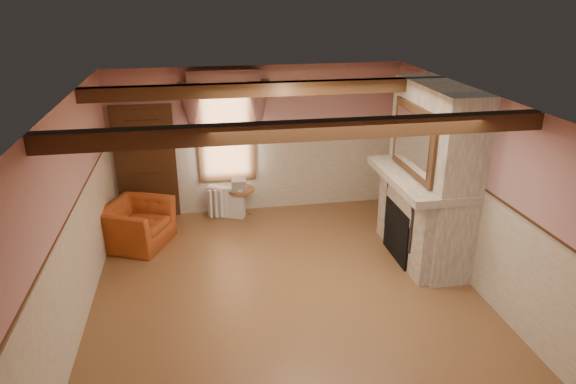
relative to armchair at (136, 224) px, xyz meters
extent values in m
cube|color=brown|center=(2.25, -1.83, -0.36)|extent=(5.50, 6.00, 0.01)
cube|color=silver|center=(2.25, -1.83, 2.44)|extent=(5.50, 6.00, 0.01)
cube|color=#AF7A79|center=(2.25, 1.17, 1.04)|extent=(5.50, 0.02, 2.80)
cube|color=#AF7A79|center=(2.25, -4.83, 1.04)|extent=(5.50, 0.02, 2.80)
cube|color=#AF7A79|center=(-0.50, -1.83, 1.04)|extent=(0.02, 6.00, 2.80)
cube|color=#AF7A79|center=(5.00, -1.83, 1.04)|extent=(0.02, 6.00, 2.80)
cube|color=black|center=(4.25, -1.23, 0.09)|extent=(0.20, 0.95, 0.90)
imported|color=#994219|center=(0.00, 0.00, 0.00)|extent=(1.35, 1.42, 0.73)
cylinder|color=brown|center=(1.87, 0.87, -0.09)|extent=(0.65, 0.65, 0.55)
cube|color=#B7AD8C|center=(1.83, 0.85, 0.29)|extent=(0.28, 0.34, 0.20)
cube|color=silver|center=(1.58, 0.87, -0.06)|extent=(0.72, 0.42, 0.60)
imported|color=brown|center=(4.49, -1.22, 1.10)|extent=(0.37, 0.37, 0.09)
cube|color=black|center=(4.49, -0.49, 1.16)|extent=(0.14, 0.24, 0.20)
cylinder|color=gold|center=(4.49, -0.81, 1.20)|extent=(0.11, 0.11, 0.28)
cylinder|color=#9D2113|center=(4.49, -1.91, 1.14)|extent=(0.06, 0.06, 0.16)
cylinder|color=yellow|center=(4.49, -1.63, 1.12)|extent=(0.06, 0.06, 0.12)
cube|color=gray|center=(4.67, -1.23, 1.04)|extent=(0.85, 2.00, 2.80)
cube|color=gray|center=(4.49, -1.23, 1.00)|extent=(1.05, 2.05, 0.12)
cube|color=silver|center=(4.31, -1.23, 1.61)|extent=(0.06, 1.44, 1.04)
cube|color=black|center=(0.15, 1.11, 0.69)|extent=(1.10, 0.10, 2.10)
cube|color=white|center=(1.65, 1.14, 1.29)|extent=(1.06, 0.08, 2.02)
cube|color=gray|center=(1.65, 1.05, 1.89)|extent=(1.30, 0.14, 1.40)
cube|color=black|center=(2.25, -3.03, 2.34)|extent=(5.50, 0.18, 0.20)
cube|color=black|center=(2.25, -0.63, 2.34)|extent=(5.50, 0.18, 0.20)
camera|label=1|loc=(1.15, -8.20, 3.76)|focal=32.00mm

